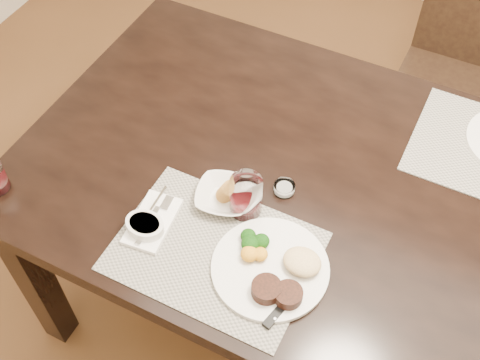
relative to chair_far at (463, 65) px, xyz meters
The scene contains 11 objects.
ground_plane 1.06m from the chair_far, 90.00° to the right, with size 4.50×4.50×0.00m, color #492E17.
dining_table 0.95m from the chair_far, 90.00° to the right, with size 2.00×1.00×0.75m.
chair_far is the anchor object (origin of this frame).
placemat_near 1.31m from the chair_far, 106.13° to the right, with size 0.46×0.34×0.00m, color gray.
dinner_plate 1.27m from the chair_far, 99.60° to the right, with size 0.27×0.27×0.05m.
napkin_fork 1.36m from the chair_far, 113.20° to the right, with size 0.11×0.17×0.02m.
steak_knife 1.31m from the chair_far, 96.97° to the right, with size 0.05×0.23×0.01m.
cracker_bowl 1.20m from the chair_far, 110.32° to the right, with size 0.17×0.17×0.06m.
sauce_ramekin 1.39m from the chair_far, 112.77° to the right, with size 0.10×0.14×0.08m.
wine_glass_near 1.18m from the chair_far, 107.51° to the right, with size 0.08×0.08×0.11m.
salt_cellar 1.07m from the chair_far, 105.88° to the right, with size 0.05×0.05×0.02m.
Camera 1 is at (0.03, -0.93, 1.96)m, focal length 45.00 mm.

